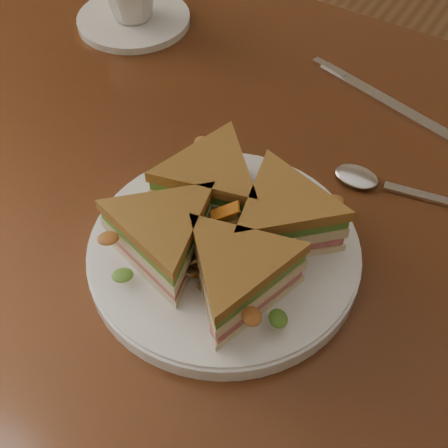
# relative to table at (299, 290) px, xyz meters

# --- Properties ---
(table) EXTENTS (1.20, 0.80, 0.75)m
(table) POSITION_rel_table_xyz_m (0.00, 0.00, 0.00)
(table) COLOR #391B0C
(table) RESTS_ON ground
(plate) EXTENTS (0.26, 0.26, 0.02)m
(plate) POSITION_rel_table_xyz_m (-0.06, -0.07, 0.11)
(plate) COLOR white
(plate) RESTS_ON table
(sandwich_wedges) EXTENTS (0.25, 0.25, 0.06)m
(sandwich_wedges) POSITION_rel_table_xyz_m (-0.06, -0.07, 0.14)
(sandwich_wedges) COLOR beige
(sandwich_wedges) RESTS_ON plate
(crisps_mound) EXTENTS (0.09, 0.09, 0.05)m
(crisps_mound) POSITION_rel_table_xyz_m (-0.06, -0.07, 0.14)
(crisps_mound) COLOR orange
(crisps_mound) RESTS_ON plate
(spoon) EXTENTS (0.18, 0.05, 0.01)m
(spoon) POSITION_rel_table_xyz_m (0.03, 0.10, 0.10)
(spoon) COLOR silver
(spoon) RESTS_ON table
(knife) EXTENTS (0.21, 0.07, 0.00)m
(knife) POSITION_rel_table_xyz_m (-0.03, 0.24, 0.10)
(knife) COLOR silver
(knife) RESTS_ON table
(saucer) EXTENTS (0.16, 0.16, 0.01)m
(saucer) POSITION_rel_table_xyz_m (-0.38, 0.21, 0.10)
(saucer) COLOR white
(saucer) RESTS_ON table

